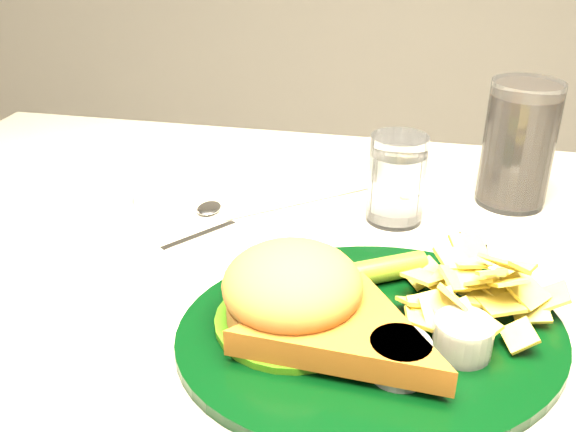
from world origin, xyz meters
name	(u,v)px	position (x,y,z in m)	size (l,w,h in m)	color
dinner_plate	(373,301)	(0.07, -0.10, 0.79)	(0.34, 0.28, 0.08)	black
water_glass	(397,179)	(0.07, 0.13, 0.80)	(0.07, 0.07, 0.10)	silver
cola_glass	(519,144)	(0.21, 0.20, 0.83)	(0.08, 0.08, 0.15)	black
fork_napkin	(473,296)	(0.15, -0.03, 0.76)	(0.14, 0.18, 0.01)	white
spoon	(199,234)	(-0.14, 0.04, 0.75)	(0.04, 0.13, 0.01)	silver
ramekin	(152,193)	(-0.22, 0.11, 0.76)	(0.04, 0.04, 0.03)	white
wrapped_straw	(309,199)	(-0.04, 0.15, 0.75)	(0.23, 0.08, 0.01)	silver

